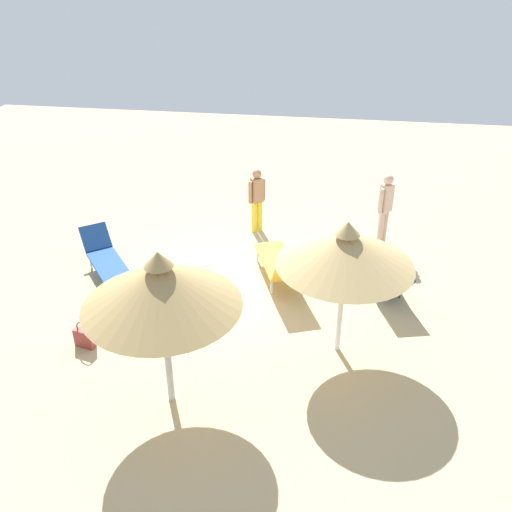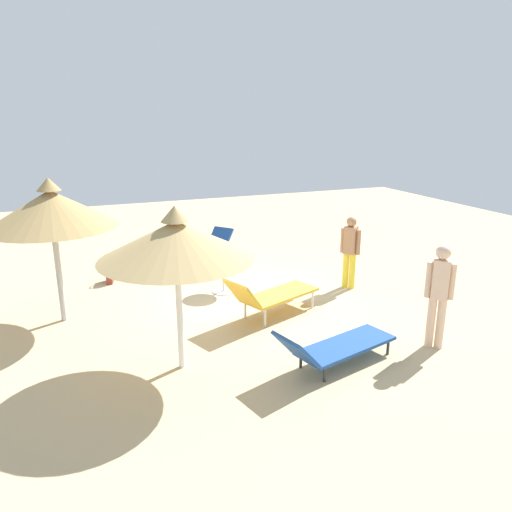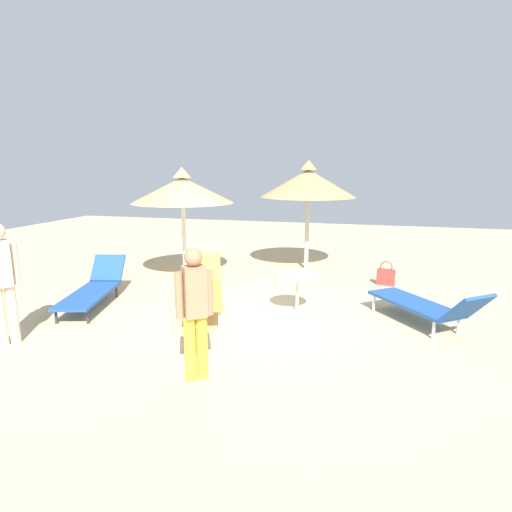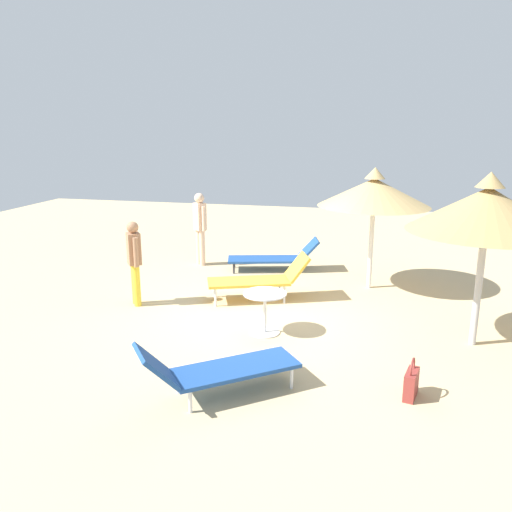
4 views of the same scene
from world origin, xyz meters
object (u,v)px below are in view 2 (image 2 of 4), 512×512
(lounge_chair_far_right, at_px, (334,346))
(lounge_chair_back, at_px, (271,295))
(lounge_chair_front, at_px, (204,250))
(side_table_round, at_px, (223,271))
(person_standing_far_left, at_px, (439,291))
(parasol_umbrella_edge, at_px, (176,240))
(handbag, at_px, (110,274))
(person_standing_center, at_px, (350,249))
(parasol_umbrella_near_left, at_px, (51,209))

(lounge_chair_far_right, relative_size, lounge_chair_back, 1.07)
(lounge_chair_front, xyz_separation_m, side_table_round, (-0.17, -2.01, 0.10))
(lounge_chair_back, relative_size, side_table_round, 2.89)
(lounge_chair_far_right, height_order, person_standing_far_left, person_standing_far_left)
(parasol_umbrella_edge, xyz_separation_m, handbag, (-0.58, 4.27, -1.75))
(lounge_chair_front, bearing_deg, side_table_round, -94.74)
(lounge_chair_front, relative_size, handbag, 3.73)
(person_standing_far_left, height_order, person_standing_center, person_standing_far_left)
(person_standing_center, height_order, handbag, person_standing_center)
(parasol_umbrella_edge, height_order, side_table_round, parasol_umbrella_edge)
(lounge_chair_far_right, relative_size, person_standing_far_left, 1.25)
(parasol_umbrella_edge, height_order, person_standing_center, parasol_umbrella_edge)
(parasol_umbrella_edge, distance_m, lounge_chair_far_right, 2.77)
(person_standing_center, xyz_separation_m, handbag, (-4.71, 2.27, -0.68))
(parasol_umbrella_edge, xyz_separation_m, parasol_umbrella_near_left, (-1.57, 2.46, 0.11))
(parasol_umbrella_edge, bearing_deg, side_table_round, 60.36)
(parasol_umbrella_edge, bearing_deg, handbag, 97.67)
(handbag, bearing_deg, side_table_round, -35.36)
(person_standing_far_left, distance_m, side_table_round, 4.36)
(lounge_chair_front, xyz_separation_m, lounge_chair_far_right, (0.36, -5.59, -0.04))
(side_table_round, bearing_deg, parasol_umbrella_near_left, -174.66)
(parasol_umbrella_near_left, height_order, handbag, parasol_umbrella_near_left)
(parasol_umbrella_edge, height_order, lounge_chair_far_right, parasol_umbrella_edge)
(lounge_chair_far_right, xyz_separation_m, side_table_round, (-0.53, 3.57, 0.15))
(handbag, bearing_deg, parasol_umbrella_near_left, -118.86)
(parasol_umbrella_near_left, relative_size, lounge_chair_back, 1.31)
(lounge_chair_far_right, distance_m, person_standing_far_left, 1.92)
(side_table_round, bearing_deg, person_standing_far_left, -57.37)
(parasol_umbrella_near_left, xyz_separation_m, handbag, (1.00, 1.81, -1.86))
(lounge_chair_far_right, relative_size, person_standing_center, 1.36)
(parasol_umbrella_near_left, distance_m, side_table_round, 3.53)
(person_standing_center, distance_m, handbag, 5.28)
(parasol_umbrella_edge, relative_size, lounge_chair_back, 1.23)
(person_standing_center, distance_m, side_table_round, 2.71)
(parasol_umbrella_edge, bearing_deg, person_standing_far_left, -12.88)
(person_standing_center, bearing_deg, parasol_umbrella_near_left, 175.38)
(handbag, bearing_deg, parasol_umbrella_edge, -82.33)
(lounge_chair_front, xyz_separation_m, handbag, (-2.31, -0.49, -0.17))
(side_table_round, bearing_deg, lounge_chair_far_right, -81.62)
(parasol_umbrella_edge, distance_m, person_standing_far_left, 4.12)
(parasol_umbrella_edge, xyz_separation_m, lounge_chair_far_right, (2.09, -0.82, -1.63))
(lounge_chair_front, relative_size, person_standing_far_left, 1.13)
(lounge_chair_front, bearing_deg, lounge_chair_back, -86.24)
(parasol_umbrella_edge, relative_size, person_standing_far_left, 1.43)
(lounge_chair_front, height_order, lounge_chair_back, lounge_chair_back)
(lounge_chair_back, distance_m, handbag, 3.99)
(parasol_umbrella_near_left, distance_m, lounge_chair_far_right, 5.22)
(parasol_umbrella_edge, relative_size, lounge_chair_far_right, 1.15)
(parasol_umbrella_edge, distance_m, person_standing_center, 4.72)
(lounge_chair_back, relative_size, person_standing_center, 1.27)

